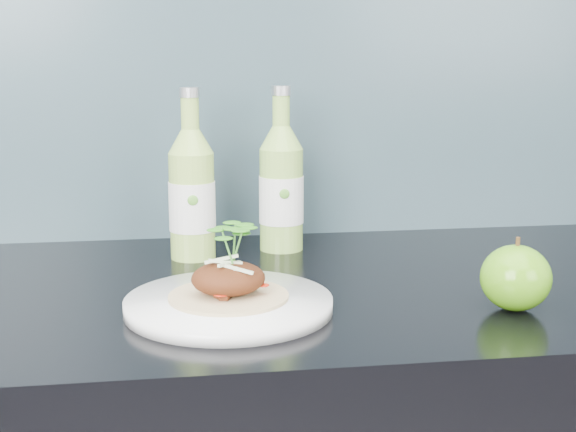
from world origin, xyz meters
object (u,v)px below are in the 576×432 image
green_apple (516,278)px  cider_bottle_right (281,189)px  cider_bottle_left (192,195)px  dinner_plate (229,304)px

green_apple → cider_bottle_right: size_ratio=0.42×
cider_bottle_left → cider_bottle_right: (0.14, 0.03, 0.00)m
cider_bottle_right → green_apple: bearing=-70.6°
green_apple → dinner_plate: bearing=172.2°
green_apple → cider_bottle_left: bearing=140.7°
dinner_plate → green_apple: green_apple is taller
green_apple → cider_bottle_left: size_ratio=0.42×
dinner_plate → green_apple: 0.34m
green_apple → cider_bottle_right: 0.41m
dinner_plate → cider_bottle_left: bearing=97.4°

